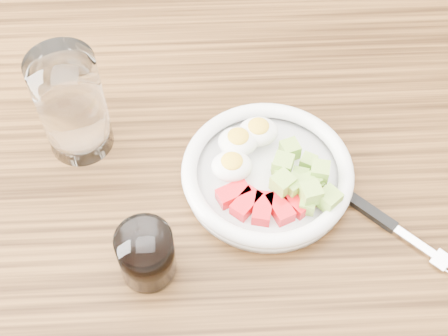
# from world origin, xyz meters

# --- Properties ---
(dining_table) EXTENTS (1.50, 0.90, 0.77)m
(dining_table) POSITION_xyz_m (0.00, 0.00, 0.67)
(dining_table) COLOR brown
(dining_table) RESTS_ON ground
(bowl) EXTENTS (0.21, 0.21, 0.05)m
(bowl) POSITION_xyz_m (0.04, 0.01, 0.79)
(bowl) COLOR white
(bowl) RESTS_ON dining_table
(fork) EXTENTS (0.15, 0.15, 0.01)m
(fork) POSITION_xyz_m (0.17, -0.05, 0.77)
(fork) COLOR black
(fork) RESTS_ON dining_table
(water_glass) EXTENTS (0.08, 0.08, 0.14)m
(water_glass) POSITION_xyz_m (-0.19, 0.08, 0.84)
(water_glass) COLOR white
(water_glass) RESTS_ON dining_table
(coffee_glass) EXTENTS (0.06, 0.06, 0.07)m
(coffee_glass) POSITION_xyz_m (-0.10, -0.10, 0.80)
(coffee_glass) COLOR white
(coffee_glass) RESTS_ON dining_table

